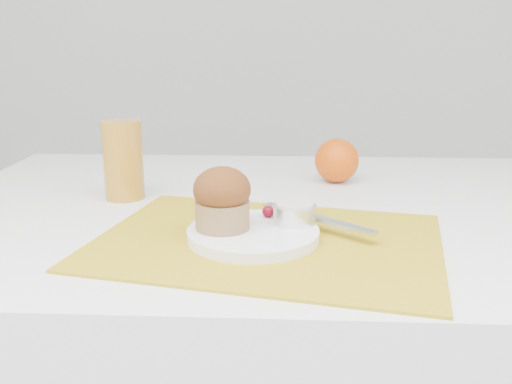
{
  "coord_description": "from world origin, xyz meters",
  "views": [
    {
      "loc": [
        -0.0,
        -0.87,
        1.03
      ],
      "look_at": [
        -0.04,
        -0.05,
        0.8
      ],
      "focal_mm": 40.0,
      "sensor_mm": 36.0,
      "label": 1
    }
  ],
  "objects_px": {
    "orange": "(337,161)",
    "muffin": "(222,198)",
    "plate": "(253,234)",
    "juice_glass": "(123,160)"
  },
  "relations": [
    {
      "from": "plate",
      "to": "orange",
      "type": "distance_m",
      "value": 0.37
    },
    {
      "from": "orange",
      "to": "muffin",
      "type": "distance_m",
      "value": 0.39
    },
    {
      "from": "plate",
      "to": "orange",
      "type": "xyz_separation_m",
      "value": [
        0.14,
        0.34,
        0.03
      ]
    },
    {
      "from": "plate",
      "to": "muffin",
      "type": "distance_m",
      "value": 0.07
    },
    {
      "from": "orange",
      "to": "juice_glass",
      "type": "distance_m",
      "value": 0.4
    },
    {
      "from": "orange",
      "to": "plate",
      "type": "bearing_deg",
      "value": -112.88
    },
    {
      "from": "plate",
      "to": "juice_glass",
      "type": "bearing_deg",
      "value": 138.66
    },
    {
      "from": "juice_glass",
      "to": "muffin",
      "type": "xyz_separation_m",
      "value": [
        0.19,
        -0.21,
        -0.01
      ]
    },
    {
      "from": "plate",
      "to": "orange",
      "type": "height_order",
      "value": "orange"
    },
    {
      "from": "orange",
      "to": "juice_glass",
      "type": "bearing_deg",
      "value": -160.83
    }
  ]
}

